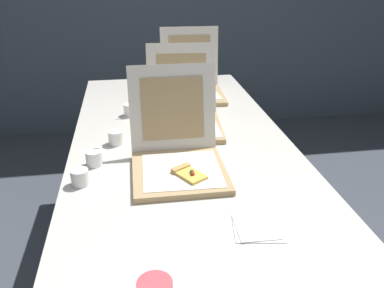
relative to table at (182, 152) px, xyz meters
name	(u,v)px	position (x,y,z in m)	size (l,w,h in m)	color
table	(182,152)	(0.00, 0.00, 0.00)	(0.93, 2.01, 0.76)	beige
pizza_box_front	(178,157)	(-0.05, -0.24, 0.10)	(0.34, 0.41, 0.35)	tan
pizza_box_middle	(184,116)	(0.03, 0.18, 0.10)	(0.37, 0.47, 0.34)	tan
pizza_box_back	(193,86)	(0.15, 0.62, 0.10)	(0.35, 0.39, 0.36)	tan
cup_white_mid	(116,138)	(-0.28, 0.03, 0.08)	(0.06, 0.06, 0.06)	white
cup_white_near_left	(80,177)	(-0.40, -0.29, 0.08)	(0.06, 0.06, 0.06)	white
cup_white_near_center	(94,158)	(-0.36, -0.15, 0.08)	(0.06, 0.06, 0.06)	white
cup_white_far	(130,110)	(-0.21, 0.36, 0.08)	(0.06, 0.06, 0.06)	white
napkin_pile	(257,227)	(0.14, -0.63, 0.05)	(0.16, 0.16, 0.01)	white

